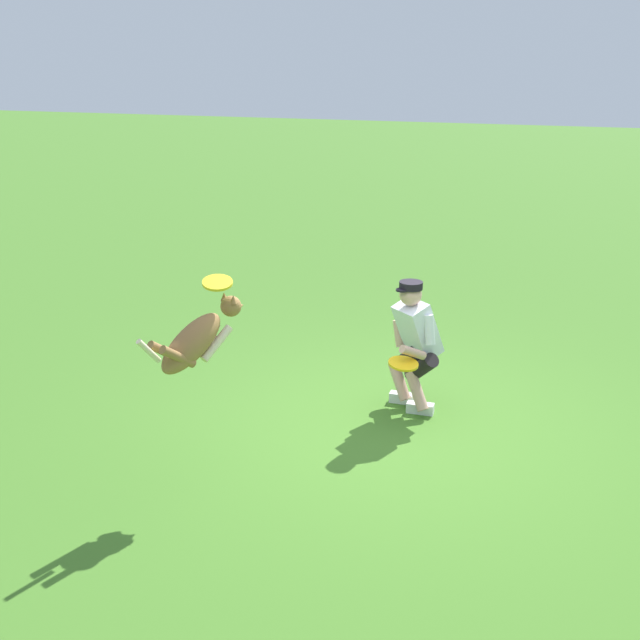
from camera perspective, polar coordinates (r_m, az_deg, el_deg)
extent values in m
plane|color=#437626|center=(7.65, 4.80, -7.55)|extent=(60.00, 60.00, 0.00)
cube|color=silver|center=(8.15, 5.82, -5.44)|extent=(0.26, 0.10, 0.10)
cylinder|color=#D39F89|center=(8.05, 5.58, -4.29)|extent=(0.30, 0.29, 0.37)
cylinder|color=black|center=(7.98, 6.07, -2.76)|extent=(0.40, 0.38, 0.37)
cube|color=silver|center=(7.95, 7.03, -6.14)|extent=(0.26, 0.10, 0.10)
cylinder|color=#D39F89|center=(7.84, 6.80, -4.97)|extent=(0.30, 0.29, 0.37)
cylinder|color=black|center=(7.81, 7.12, -3.31)|extent=(0.40, 0.38, 0.37)
cube|color=silver|center=(7.79, 6.86, -0.64)|extent=(0.52, 0.53, 0.58)
cylinder|color=silver|center=(7.91, 5.87, 0.16)|extent=(0.16, 0.16, 0.29)
cylinder|color=silver|center=(7.61, 7.68, -0.67)|extent=(0.16, 0.16, 0.29)
cylinder|color=#D39F89|center=(7.54, 6.52, -2.27)|extent=(0.25, 0.27, 0.19)
cylinder|color=#D39F89|center=(7.95, 5.52, -0.94)|extent=(0.16, 0.16, 0.27)
sphere|color=#D39F89|center=(7.62, 6.37, 1.78)|extent=(0.21, 0.21, 0.21)
cylinder|color=black|center=(7.59, 6.39, 2.43)|extent=(0.22, 0.22, 0.07)
cylinder|color=black|center=(7.54, 5.78, 2.10)|extent=(0.12, 0.12, 0.02)
ellipsoid|color=olive|center=(6.38, -9.00, -1.62)|extent=(0.51, 0.72, 0.53)
ellipsoid|color=beige|center=(6.49, -7.79, -1.42)|extent=(0.12, 0.17, 0.15)
sphere|color=olive|center=(6.57, -6.26, 0.97)|extent=(0.17, 0.17, 0.17)
cone|color=olive|center=(6.63, -5.68, 0.98)|extent=(0.12, 0.12, 0.09)
cone|color=olive|center=(6.50, -6.09, 1.45)|extent=(0.06, 0.06, 0.07)
cone|color=olive|center=(6.58, -6.73, 1.65)|extent=(0.06, 0.06, 0.07)
cylinder|color=beige|center=(6.46, -7.25, -1.64)|extent=(0.20, 0.32, 0.25)
cylinder|color=beige|center=(6.56, -8.10, -1.33)|extent=(0.20, 0.32, 0.25)
cylinder|color=olive|center=(6.23, -9.92, -2.55)|extent=(0.20, 0.32, 0.25)
cylinder|color=olive|center=(6.34, -10.75, -2.22)|extent=(0.20, 0.32, 0.25)
cylinder|color=beige|center=(6.14, -11.91, -2.14)|extent=(0.13, 0.20, 0.23)
cylinder|color=yellow|center=(6.49, -7.20, 2.61)|extent=(0.29, 0.28, 0.11)
cylinder|color=yellow|center=(7.49, 5.86, -3.06)|extent=(0.34, 0.34, 0.07)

